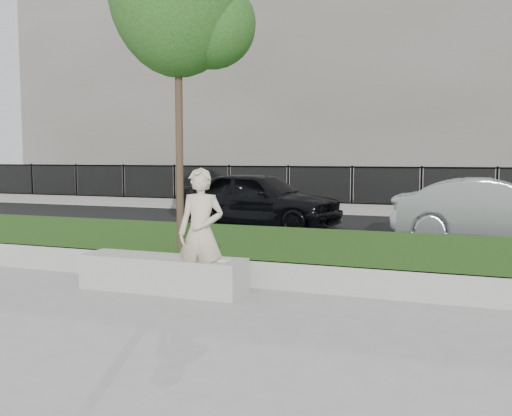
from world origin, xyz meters
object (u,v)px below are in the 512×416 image
at_px(man, 201,233).
at_px(car_silver, 495,211).
at_px(car_dark, 259,199).
at_px(book, 220,260).
at_px(stone_bench, 163,273).

height_order(man, car_silver, man).
bearing_deg(car_silver, car_dark, 82.42).
bearing_deg(book, car_silver, 63.95).
bearing_deg(man, stone_bench, 164.24).
bearing_deg(book, man, -145.02).
relative_size(man, book, 7.40).
bearing_deg(stone_bench, man, -12.29).
xyz_separation_m(stone_bench, car_dark, (-1.13, 7.04, 0.54)).
bearing_deg(car_dark, man, -156.24).
bearing_deg(car_dark, book, -154.29).
xyz_separation_m(stone_bench, man, (0.69, -0.15, 0.63)).
bearing_deg(stone_bench, car_dark, 99.10).
relative_size(car_dark, car_silver, 1.04).
xyz_separation_m(book, car_dark, (-2.04, 7.06, 0.28)).
height_order(stone_bench, car_dark, car_dark).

